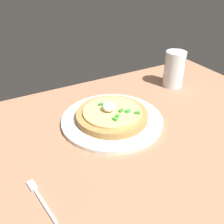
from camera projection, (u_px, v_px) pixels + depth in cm
name	position (u px, v px, depth cm)	size (l,w,h in cm)	color
dining_table	(156.00, 150.00, 61.20)	(97.66, 83.06, 2.78)	#9F6F51
plate	(112.00, 120.00, 69.00)	(28.27, 28.27, 1.14)	silver
pizza	(112.00, 114.00, 68.01)	(19.83, 19.83, 4.85)	#AB7C43
cup_far	(174.00, 70.00, 85.49)	(6.99, 6.99, 12.46)	silver
fork	(39.00, 197.00, 47.25)	(2.94, 12.01, 0.50)	#B7B7BC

